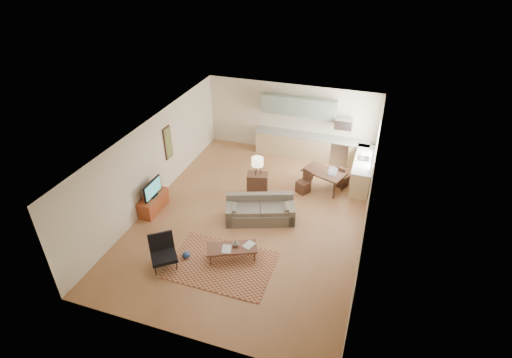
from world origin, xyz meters
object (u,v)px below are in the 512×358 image
(sofa, at_px, (260,210))
(armchair, at_px, (163,253))
(tv_credenza, at_px, (153,203))
(coffee_table, at_px, (232,253))
(console_table, at_px, (257,184))
(dining_table, at_px, (323,180))

(sofa, xyz_separation_m, armchair, (-1.74, -2.64, 0.06))
(armchair, bearing_deg, tv_credenza, 88.99)
(coffee_table, distance_m, armchair, 1.77)
(coffee_table, bearing_deg, tv_credenza, 133.20)
(coffee_table, bearing_deg, armchair, -177.51)
(armchair, xyz_separation_m, tv_credenza, (-1.53, 2.06, -0.16))
(tv_credenza, bearing_deg, coffee_table, -22.12)
(coffee_table, distance_m, console_table, 3.13)
(sofa, bearing_deg, dining_table, 37.18)
(tv_credenza, relative_size, dining_table, 0.86)
(armchair, height_order, dining_table, armchair)
(armchair, bearing_deg, coffee_table, -10.50)
(coffee_table, distance_m, tv_credenza, 3.34)
(armchair, distance_m, console_table, 4.10)
(armchair, height_order, console_table, armchair)
(sofa, distance_m, console_table, 1.37)
(sofa, bearing_deg, armchair, -143.28)
(sofa, distance_m, tv_credenza, 3.32)
(armchair, xyz_separation_m, console_table, (1.24, 3.91, -0.04))
(sofa, xyz_separation_m, dining_table, (1.47, 2.27, -0.03))
(sofa, distance_m, dining_table, 2.71)
(sofa, distance_m, armchair, 3.16)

